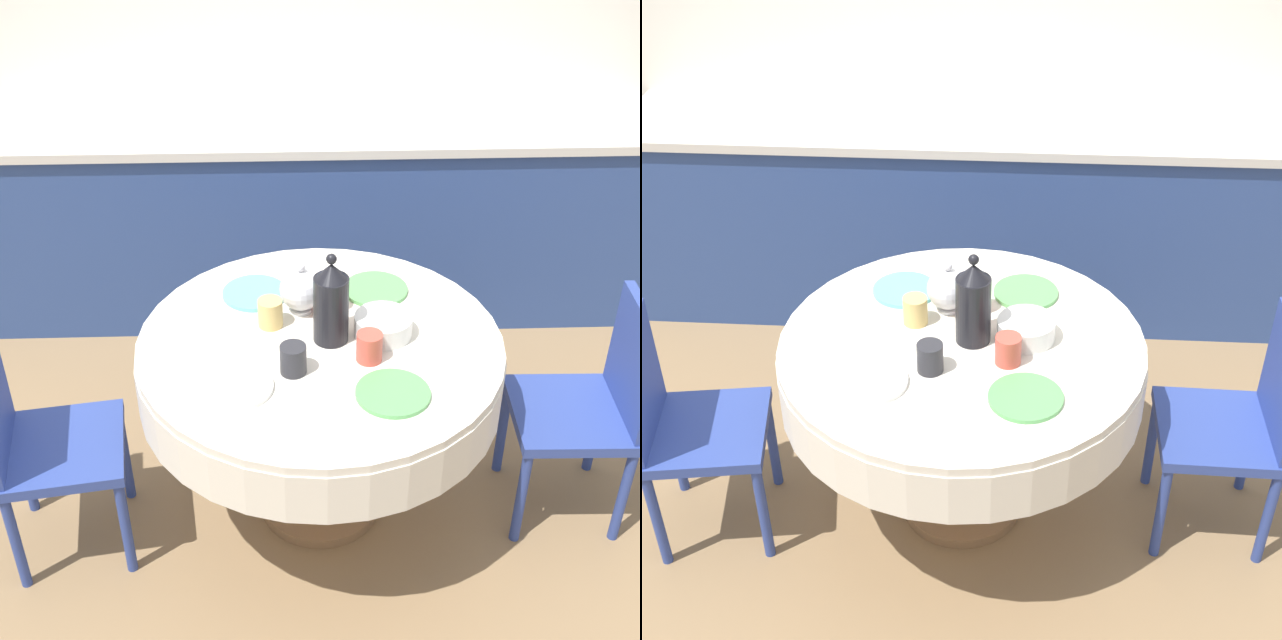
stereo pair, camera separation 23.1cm
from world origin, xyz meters
TOP-DOWN VIEW (x-y plane):
  - ground_plane at (0.00, 0.00)m, footprint 12.00×12.00m
  - wall_back at (0.00, 1.74)m, footprint 7.00×0.05m
  - kitchen_counter at (0.00, 1.40)m, footprint 3.24×0.64m
  - dining_table at (0.00, 0.00)m, footprint 1.21×1.21m
  - chair_left at (0.94, -0.02)m, footprint 0.41×0.41m
  - chair_right at (-0.93, -0.14)m, footprint 0.46×0.46m
  - plate_near_left at (-0.26, -0.24)m, footprint 0.23×0.23m
  - cup_near_left at (-0.09, -0.16)m, footprint 0.08×0.08m
  - plate_near_right at (0.21, -0.29)m, footprint 0.23×0.23m
  - cup_near_right at (0.15, -0.11)m, footprint 0.08×0.08m
  - plate_far_left at (-0.22, 0.28)m, footprint 0.23×0.23m
  - cup_far_left at (-0.16, 0.09)m, footprint 0.08×0.08m
  - plate_far_right at (0.21, 0.29)m, footprint 0.23×0.23m
  - cup_far_right at (0.04, 0.18)m, footprint 0.08×0.08m
  - coffee_carafe at (0.04, 0.01)m, footprint 0.11×0.11m
  - teapot at (-0.06, 0.18)m, footprint 0.20×0.14m
  - fruit_bowl at (0.21, 0.03)m, footprint 0.19×0.19m

SIDE VIEW (x-z plane):
  - ground_plane at x=0.00m, z-range 0.00..0.00m
  - kitchen_counter at x=0.00m, z-range 0.00..0.94m
  - chair_left at x=0.94m, z-range 0.06..0.91m
  - chair_right at x=-0.93m, z-range 0.06..0.91m
  - dining_table at x=0.00m, z-range 0.25..1.00m
  - plate_near_left at x=-0.26m, z-range 0.75..0.77m
  - plate_near_right at x=0.21m, z-range 0.75..0.77m
  - plate_far_left at x=-0.22m, z-range 0.75..0.77m
  - plate_far_right at x=0.21m, z-range 0.75..0.77m
  - fruit_bowl at x=0.21m, z-range 0.75..0.82m
  - cup_near_left at x=-0.09m, z-range 0.75..0.85m
  - cup_near_right at x=0.15m, z-range 0.75..0.85m
  - cup_far_left at x=-0.16m, z-range 0.75..0.85m
  - cup_far_right at x=0.04m, z-range 0.75..0.85m
  - teapot at x=-0.06m, z-range 0.74..0.93m
  - coffee_carafe at x=0.04m, z-range 0.73..1.05m
  - wall_back at x=0.00m, z-range 0.00..2.60m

